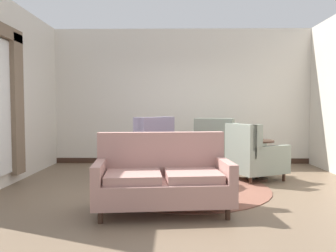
{
  "coord_description": "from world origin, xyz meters",
  "views": [
    {
      "loc": [
        -0.2,
        -4.9,
        1.27
      ],
      "look_at": [
        -0.29,
        0.39,
        0.99
      ],
      "focal_mm": 35.32,
      "sensor_mm": 36.0,
      "label": 1
    }
  ],
  "objects_px": {
    "coffee_table": "(196,163)",
    "armchair_far_left": "(216,148)",
    "porcelain_vase": "(199,147)",
    "side_table": "(257,156)",
    "armchair_back_corner": "(253,156)",
    "settee": "(163,179)",
    "armchair_near_window": "(146,153)"
  },
  "relations": [
    {
      "from": "armchair_back_corner",
      "to": "armchair_far_left",
      "type": "xyz_separation_m",
      "value": [
        -0.54,
        0.91,
        0.03
      ]
    },
    {
      "from": "settee",
      "to": "armchair_near_window",
      "type": "distance_m",
      "value": 1.97
    },
    {
      "from": "settee",
      "to": "armchair_far_left",
      "type": "bearing_deg",
      "value": 63.64
    },
    {
      "from": "coffee_table",
      "to": "armchair_back_corner",
      "type": "bearing_deg",
      "value": 22.9
    },
    {
      "from": "porcelain_vase",
      "to": "armchair_far_left",
      "type": "distance_m",
      "value": 1.4
    },
    {
      "from": "coffee_table",
      "to": "side_table",
      "type": "height_order",
      "value": "side_table"
    },
    {
      "from": "armchair_back_corner",
      "to": "side_table",
      "type": "height_order",
      "value": "armchair_back_corner"
    },
    {
      "from": "armchair_back_corner",
      "to": "side_table",
      "type": "relative_size",
      "value": 1.54
    },
    {
      "from": "porcelain_vase",
      "to": "armchair_back_corner",
      "type": "distance_m",
      "value": 1.09
    },
    {
      "from": "armchair_far_left",
      "to": "side_table",
      "type": "xyz_separation_m",
      "value": [
        0.6,
        -0.93,
        -0.02
      ]
    },
    {
      "from": "coffee_table",
      "to": "armchair_far_left",
      "type": "distance_m",
      "value": 1.44
    },
    {
      "from": "porcelain_vase",
      "to": "armchair_back_corner",
      "type": "bearing_deg",
      "value": 21.67
    },
    {
      "from": "armchair_back_corner",
      "to": "settee",
      "type": "bearing_deg",
      "value": 114.11
    },
    {
      "from": "side_table",
      "to": "armchair_back_corner",
      "type": "bearing_deg",
      "value": 166.61
    },
    {
      "from": "armchair_back_corner",
      "to": "side_table",
      "type": "distance_m",
      "value": 0.07
    },
    {
      "from": "armchair_back_corner",
      "to": "side_table",
      "type": "xyz_separation_m",
      "value": [
        0.06,
        -0.02,
        0.01
      ]
    },
    {
      "from": "armchair_far_left",
      "to": "porcelain_vase",
      "type": "bearing_deg",
      "value": 91.85
    },
    {
      "from": "porcelain_vase",
      "to": "settee",
      "type": "height_order",
      "value": "settee"
    },
    {
      "from": "coffee_table",
      "to": "side_table",
      "type": "relative_size",
      "value": 1.1
    },
    {
      "from": "settee",
      "to": "armchair_back_corner",
      "type": "xyz_separation_m",
      "value": [
        1.55,
        1.79,
        0.03
      ]
    },
    {
      "from": "coffee_table",
      "to": "settee",
      "type": "height_order",
      "value": "settee"
    },
    {
      "from": "porcelain_vase",
      "to": "settee",
      "type": "bearing_deg",
      "value": -111.63
    },
    {
      "from": "settee",
      "to": "side_table",
      "type": "bearing_deg",
      "value": 41.84
    },
    {
      "from": "armchair_back_corner",
      "to": "armchair_far_left",
      "type": "distance_m",
      "value": 1.06
    },
    {
      "from": "coffee_table",
      "to": "side_table",
      "type": "bearing_deg",
      "value": 20.99
    },
    {
      "from": "porcelain_vase",
      "to": "coffee_table",
      "type": "bearing_deg",
      "value": -134.32
    },
    {
      "from": "armchair_near_window",
      "to": "armchair_back_corner",
      "type": "xyz_separation_m",
      "value": [
        1.9,
        -0.15,
        -0.03
      ]
    },
    {
      "from": "armchair_far_left",
      "to": "settee",
      "type": "bearing_deg",
      "value": 90.61
    },
    {
      "from": "side_table",
      "to": "armchair_far_left",
      "type": "bearing_deg",
      "value": 122.93
    },
    {
      "from": "armchair_far_left",
      "to": "side_table",
      "type": "distance_m",
      "value": 1.11
    },
    {
      "from": "armchair_near_window",
      "to": "armchair_far_left",
      "type": "distance_m",
      "value": 1.57
    },
    {
      "from": "armchair_near_window",
      "to": "side_table",
      "type": "height_order",
      "value": "armchair_near_window"
    }
  ]
}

